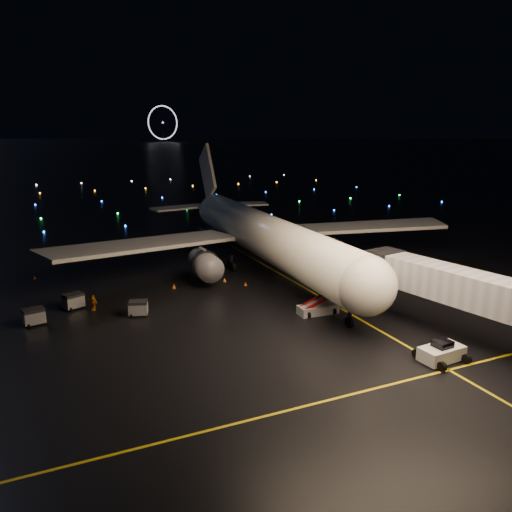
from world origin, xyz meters
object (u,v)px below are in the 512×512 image
object	(u,v)px
baggage_cart_0	(138,308)
baggage_cart_1	(34,317)
airliner	(255,208)
baggage_cart_2	(73,301)
crew_c	(93,302)
pushback_tug	(442,351)
belt_loader	(318,300)

from	to	relation	value
baggage_cart_0	baggage_cart_1	size ratio (longest dim) A/B	0.96
airliner	baggage_cart_2	size ratio (longest dim) A/B	29.02
baggage_cart_0	baggage_cart_1	xyz separation A→B (m)	(-9.82, 1.70, 0.03)
airliner	baggage_cart_1	world-z (taller)	airliner
airliner	baggage_cart_1	xyz separation A→B (m)	(-28.86, -11.57, -7.25)
airliner	baggage_cart_1	bearing A→B (deg)	-155.84
crew_c	baggage_cart_0	distance (m)	5.38
airliner	crew_c	bearing A→B (deg)	-154.86
airliner	baggage_cart_2	distance (m)	27.28
baggage_cart_2	pushback_tug	bearing A→B (deg)	-66.46
pushback_tug	baggage_cart_0	xyz separation A→B (m)	(-20.82, 20.64, -0.10)
airliner	baggage_cart_2	world-z (taller)	airliner
airliner	crew_c	distance (m)	26.05
baggage_cart_0	pushback_tug	bearing A→B (deg)	-26.72
airliner	belt_loader	size ratio (longest dim) A/B	9.27
baggage_cart_1	belt_loader	bearing A→B (deg)	-30.66
pushback_tug	crew_c	size ratio (longest dim) A/B	2.16
baggage_cart_1	baggage_cart_2	bearing A→B (deg)	26.89
baggage_cart_0	baggage_cart_2	size ratio (longest dim) A/B	0.95
pushback_tug	belt_loader	world-z (taller)	belt_loader
belt_loader	baggage_cart_0	xyz separation A→B (m)	(-17.15, 7.06, -0.70)
belt_loader	baggage_cart_2	distance (m)	25.99
pushback_tug	baggage_cart_1	world-z (taller)	pushback_tug
crew_c	baggage_cart_2	distance (m)	2.32
baggage_cart_0	baggage_cart_2	distance (m)	7.69
belt_loader	crew_c	world-z (taller)	belt_loader
pushback_tug	baggage_cart_1	bearing A→B (deg)	139.41
belt_loader	baggage_cart_2	bearing A→B (deg)	154.46
airliner	belt_loader	world-z (taller)	airliner
crew_c	baggage_cart_1	distance (m)	6.08
crew_c	baggage_cart_1	xyz separation A→B (m)	(-5.79, -1.86, -0.04)
airliner	baggage_cart_0	xyz separation A→B (m)	(-19.04, -13.27, -7.29)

